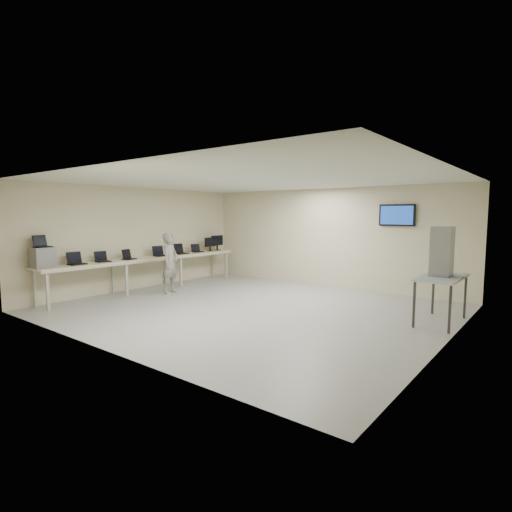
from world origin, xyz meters
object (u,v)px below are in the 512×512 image
Objects in this scene: equipment_box at (43,258)px; side_table at (442,280)px; workbench at (148,260)px; soldier at (170,263)px.

side_table is at bearing 29.92° from equipment_box.
equipment_box reaches higher than workbench.
equipment_box is 8.32m from side_table.
side_table is (6.34, 1.27, 0.03)m from soldier.
equipment_box is 0.28× the size of soldier.
workbench is 3.76× the size of soldier.
equipment_box is at bearing -91.31° from workbench.
equipment_box reaches higher than side_table.
workbench is at bearing -169.56° from side_table.
soldier is at bearing 3.67° from workbench.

